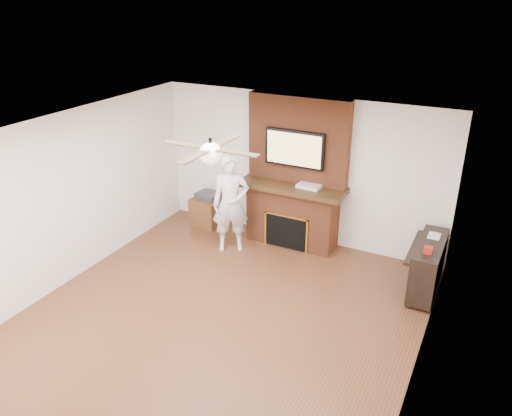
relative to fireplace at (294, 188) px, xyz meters
The scene contains 13 objects.
room_shell 2.56m from the fireplace, 90.00° to the right, with size 5.36×5.86×2.86m.
fireplace is the anchor object (origin of this frame).
tv 0.69m from the fireplace, 90.00° to the right, with size 1.00×0.08×0.60m.
ceiling_fan 2.88m from the fireplace, 90.00° to the right, with size 1.21×1.21×0.31m.
person 1.09m from the fireplace, 139.21° to the right, with size 0.60×0.40×1.64m, color silver.
side_table 1.80m from the fireplace, behind, with size 0.60×0.60×0.62m.
piano 2.44m from the fireplace, 13.34° to the right, with size 0.44×1.19×0.87m.
cable_box 0.33m from the fireplace, 18.26° to the right, with size 0.38×0.22×0.05m, color silver.
candle_orange 0.96m from the fireplace, 107.72° to the right, with size 0.07×0.07×0.10m, color #F4501C.
candle_green 0.98m from the fireplace, 91.25° to the right, with size 0.07×0.07×0.08m, color #4C9039.
candle_cream 0.96m from the fireplace, 79.60° to the right, with size 0.08×0.08×0.12m, color #F3EDC1.
candle_blue 1.02m from the fireplace, 38.57° to the right, with size 0.06×0.06×0.09m, color #34429E.
candle_blue_extra 0.98m from the fireplace, 91.95° to the right, with size 0.06×0.06×0.09m, color #3941AB.
Camera 1 is at (2.91, -4.60, 4.07)m, focal length 35.00 mm.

